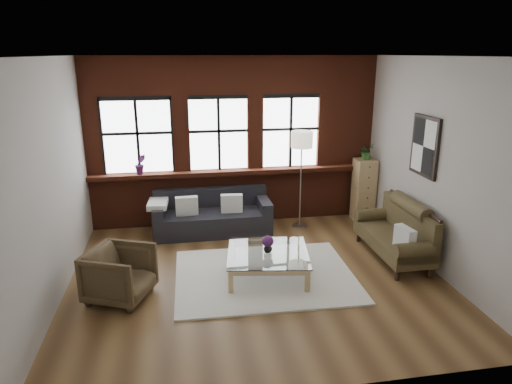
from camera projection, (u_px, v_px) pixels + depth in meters
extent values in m
plane|color=brown|center=(256.00, 276.00, 6.91)|extent=(5.50, 5.50, 0.00)
plane|color=white|center=(256.00, 56.00, 5.97)|extent=(5.50, 5.50, 0.00)
plane|color=#A6A29B|center=(234.00, 142.00, 8.80)|extent=(5.50, 0.00, 5.50)
plane|color=#A6A29B|center=(304.00, 244.00, 4.08)|extent=(5.50, 0.00, 5.50)
plane|color=#A6A29B|center=(50.00, 183.00, 5.99)|extent=(0.00, 5.00, 5.00)
plane|color=#A6A29B|center=(435.00, 166.00, 6.89)|extent=(0.00, 5.00, 5.00)
cube|color=#612716|center=(236.00, 172.00, 8.82)|extent=(5.50, 0.30, 0.08)
cube|color=silver|center=(265.00, 276.00, 6.90)|extent=(2.71, 2.15, 0.03)
cube|color=silver|center=(187.00, 206.00, 8.28)|extent=(0.41, 0.16, 0.34)
cube|color=silver|center=(232.00, 203.00, 8.41)|extent=(0.41, 0.17, 0.34)
cube|color=silver|center=(405.00, 238.00, 6.85)|extent=(0.19, 0.40, 0.34)
imported|color=#443622|center=(120.00, 274.00, 6.19)|extent=(1.04, 1.03, 0.73)
imported|color=#B2B2B2|center=(268.00, 248.00, 6.80)|extent=(0.15, 0.15, 0.14)
sphere|color=#511F5B|center=(268.00, 241.00, 6.77)|extent=(0.17, 0.17, 0.17)
cube|color=tan|center=(364.00, 190.00, 9.08)|extent=(0.38, 0.38, 1.25)
imported|color=#2D5923|center=(366.00, 151.00, 8.85)|extent=(0.36, 0.34, 0.32)
imported|color=#511F5B|center=(140.00, 164.00, 8.43)|extent=(0.25, 0.22, 0.38)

